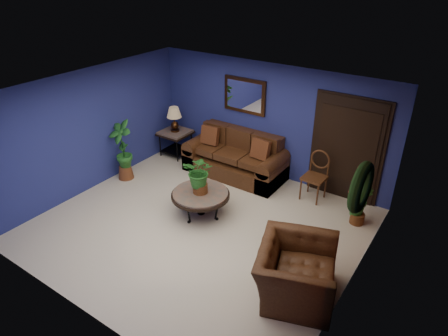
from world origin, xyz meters
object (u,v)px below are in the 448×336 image
Objects in this scene: sofa at (237,160)px; end_table at (175,137)px; table_lamp at (174,116)px; armchair at (296,272)px; side_chair at (316,172)px; coffee_table at (200,195)px.

sofa reaches higher than end_table.
table_lamp is 0.47× the size of armchair.
side_chair is (3.63, 0.08, 0.09)m from end_table.
table_lamp reaches higher than end_table.
side_chair is at bearing 1.22° from sofa.
coffee_table is at bearing -128.32° from side_chair.
sofa is 2.22× the size of side_chair.
table_lamp reaches higher than coffee_table.
side_chair is at bearing -1.07° from armchair.
table_lamp is at bearing -176.29° from side_chair.
side_chair is 2.79m from armchair.
armchair is (2.37, -0.87, -0.02)m from coffee_table.
coffee_table is 2.70m from end_table.
side_chair is (1.55, 1.79, 0.16)m from coffee_table.
sofa is 3.76m from armchair.
coffee_table is (0.32, -1.75, 0.08)m from sofa.
armchair is (0.82, -2.66, -0.17)m from side_chair.
side_chair is 0.82× the size of armchair.
table_lamp is at bearing 0.00° from end_table.
armchair is at bearing -30.13° from table_lamp.
end_table reaches higher than coffee_table.
sofa is 1.76m from end_table.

